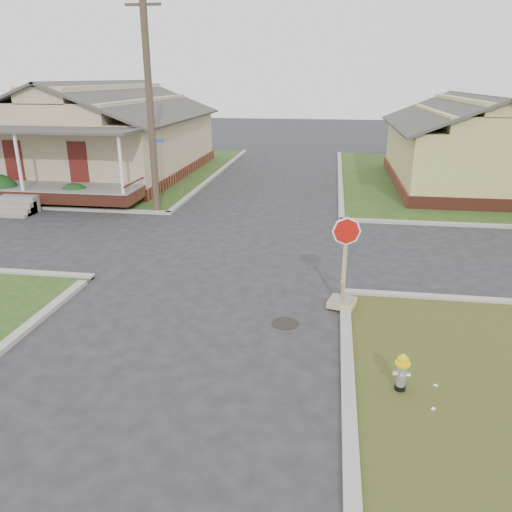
# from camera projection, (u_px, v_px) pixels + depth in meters

# --- Properties ---
(ground) EXTENTS (120.00, 120.00, 0.00)m
(ground) POSITION_uv_depth(u_px,v_px,m) (199.00, 308.00, 12.47)
(ground) COLOR #242427
(ground) RESTS_ON ground
(verge_far_left) EXTENTS (19.00, 19.00, 0.05)m
(verge_far_left) POSITION_uv_depth(u_px,v_px,m) (71.00, 169.00, 31.04)
(verge_far_left) COLOR #284418
(verge_far_left) RESTS_ON ground
(curbs) EXTENTS (80.00, 40.00, 0.12)m
(curbs) POSITION_uv_depth(u_px,v_px,m) (237.00, 245.00, 17.12)
(curbs) COLOR #A6A096
(curbs) RESTS_ON ground
(manhole) EXTENTS (0.64, 0.64, 0.01)m
(manhole) POSITION_uv_depth(u_px,v_px,m) (285.00, 323.00, 11.69)
(manhole) COLOR black
(manhole) RESTS_ON ground
(corner_house) EXTENTS (10.10, 15.50, 5.30)m
(corner_house) POSITION_uv_depth(u_px,v_px,m) (103.00, 135.00, 28.62)
(corner_house) COLOR brown
(corner_house) RESTS_ON ground
(side_house_yellow) EXTENTS (7.60, 11.60, 4.70)m
(side_house_yellow) POSITION_uv_depth(u_px,v_px,m) (468.00, 144.00, 25.66)
(side_house_yellow) COLOR brown
(side_house_yellow) RESTS_ON ground
(utility_pole) EXTENTS (1.80, 0.28, 9.00)m
(utility_pole) POSITION_uv_depth(u_px,v_px,m) (149.00, 98.00, 19.76)
(utility_pole) COLOR #473929
(utility_pole) RESTS_ON ground
(fire_hydrant) EXTENTS (0.27, 0.27, 0.73)m
(fire_hydrant) POSITION_uv_depth(u_px,v_px,m) (402.00, 370.00, 9.01)
(fire_hydrant) COLOR black
(fire_hydrant) RESTS_ON ground
(stop_sign) EXTENTS (0.65, 0.64, 2.30)m
(stop_sign) POSITION_uv_depth(u_px,v_px,m) (343.00, 287.00, 12.32)
(stop_sign) COLOR #9D8455
(stop_sign) RESTS_ON ground
(hedge_right) EXTENTS (1.37, 1.12, 1.04)m
(hedge_right) POSITION_uv_depth(u_px,v_px,m) (75.00, 194.00, 21.95)
(hedge_right) COLOR #163E16
(hedge_right) RESTS_ON verge_far_left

